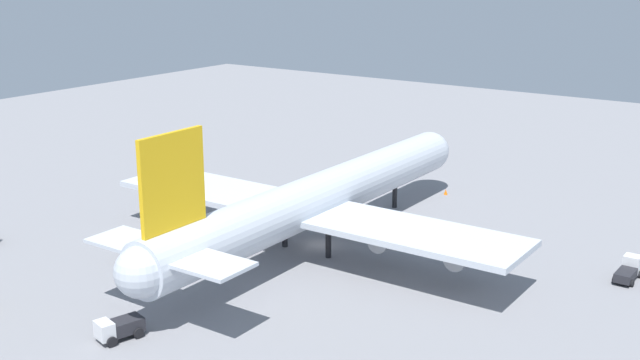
{
  "coord_description": "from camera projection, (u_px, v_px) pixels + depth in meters",
  "views": [
    {
      "loc": [
        -75.47,
        -52.49,
        34.17
      ],
      "look_at": [
        0.0,
        0.0,
        8.4
      ],
      "focal_mm": 44.04,
      "sensor_mm": 36.0,
      "label": 1
    }
  ],
  "objects": [
    {
      "name": "ground_plane",
      "position": [
        320.0,
        245.0,
        97.74
      ],
      "size": [
        255.73,
        255.73,
        0.0
      ],
      "primitive_type": "plane",
      "color": "gray"
    },
    {
      "name": "baggage_tug",
      "position": [
        119.0,
        328.0,
        73.17
      ],
      "size": [
        4.73,
        3.36,
        2.14
      ],
      "color": "silver",
      "rests_on": "ground_plane"
    },
    {
      "name": "safety_cone_nose",
      "position": [
        446.0,
        192.0,
        118.61
      ],
      "size": [
        0.59,
        0.59,
        0.85
      ],
      "primitive_type": "cone",
      "color": "orange",
      "rests_on": "ground_plane"
    },
    {
      "name": "fuel_truck",
      "position": [
        138.0,
        249.0,
        93.04
      ],
      "size": [
        4.58,
        3.52,
        2.42
      ],
      "color": "#333338",
      "rests_on": "ground_plane"
    },
    {
      "name": "cargo_loader",
      "position": [
        629.0,
        270.0,
        86.96
      ],
      "size": [
        4.96,
        2.28,
        2.38
      ],
      "color": "silver",
      "rests_on": "ground_plane"
    },
    {
      "name": "cargo_airplane",
      "position": [
        318.0,
        198.0,
        95.79
      ],
      "size": [
        63.93,
        54.38,
        18.67
      ],
      "color": "silver",
      "rests_on": "ground_plane"
    }
  ]
}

